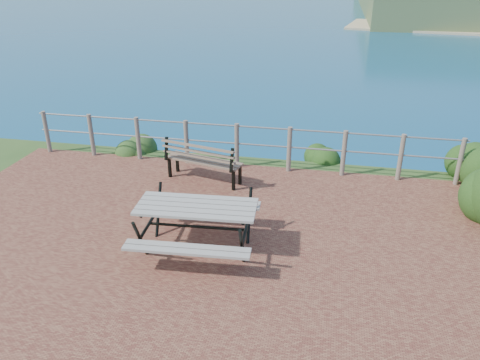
# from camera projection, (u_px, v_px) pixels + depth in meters

# --- Properties ---
(ground) EXTENTS (10.00, 7.00, 0.12)m
(ground) POSITION_uv_depth(u_px,v_px,m) (195.00, 249.00, 7.48)
(ground) COLOR brown
(ground) RESTS_ON ground
(safety_railing) EXTENTS (9.40, 0.10, 1.00)m
(safety_railing) POSITION_uv_depth(u_px,v_px,m) (237.00, 143.00, 10.21)
(safety_railing) COLOR #6B5B4C
(safety_railing) RESTS_ON ground
(picnic_table) EXTENTS (1.88, 1.59, 0.78)m
(picnic_table) POSITION_uv_depth(u_px,v_px,m) (197.00, 222.00, 7.28)
(picnic_table) COLOR gray
(picnic_table) RESTS_ON ground
(park_bench) EXTENTS (1.67, 0.78, 0.91)m
(park_bench) POSITION_uv_depth(u_px,v_px,m) (204.00, 154.00, 9.55)
(park_bench) COLOR brown
(park_bench) RESTS_ON ground
(shrub_right_edge) EXTENTS (0.97, 0.97, 1.38)m
(shrub_right_edge) POSITION_uv_depth(u_px,v_px,m) (477.00, 181.00, 9.79)
(shrub_right_edge) COLOR #173C12
(shrub_right_edge) RESTS_ON ground
(shrub_lip_west) EXTENTS (0.77, 0.77, 0.52)m
(shrub_lip_west) POSITION_uv_depth(u_px,v_px,m) (138.00, 150.00, 11.39)
(shrub_lip_west) COLOR #22471A
(shrub_lip_west) RESTS_ON ground
(shrub_lip_east) EXTENTS (0.70, 0.70, 0.42)m
(shrub_lip_east) POSITION_uv_depth(u_px,v_px,m) (322.00, 157.00, 10.98)
(shrub_lip_east) COLOR #173C12
(shrub_lip_east) RESTS_ON ground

